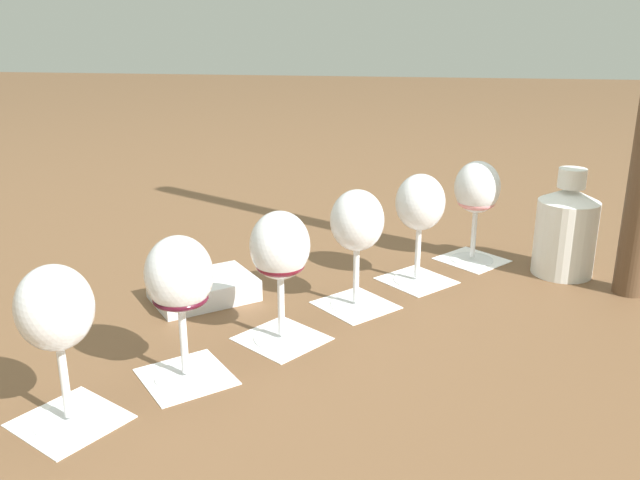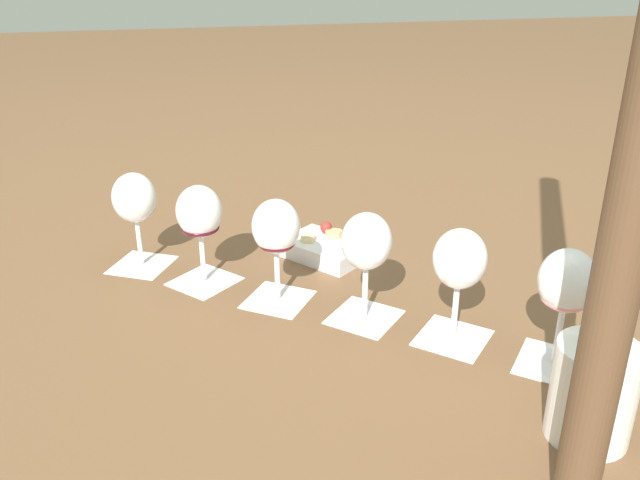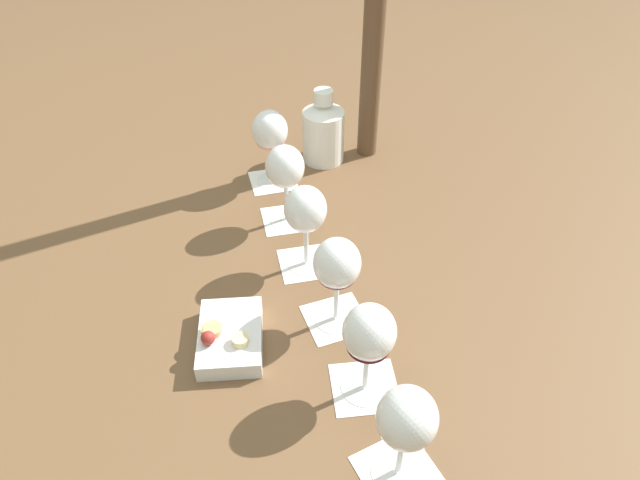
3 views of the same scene
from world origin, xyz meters
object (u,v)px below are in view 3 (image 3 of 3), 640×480
(wine_glass_4, at_px, (369,336))
(ceramic_vase, at_px, (323,131))
(wine_glass_1, at_px, (285,171))
(wine_glass_0, at_px, (270,134))
(wine_glass_5, at_px, (406,423))
(wine_glass_2, at_px, (305,213))
(snack_dish, at_px, (230,337))
(wine_glass_3, at_px, (337,268))

(wine_glass_4, bearing_deg, ceramic_vase, 129.16)
(wine_glass_1, relative_size, ceramic_vase, 0.98)
(wine_glass_0, xyz_separation_m, wine_glass_1, (0.11, -0.10, 0.00))
(ceramic_vase, bearing_deg, wine_glass_0, -107.07)
(wine_glass_5, distance_m, ceramic_vase, 0.82)
(wine_glass_2, distance_m, ceramic_vase, 0.38)
(snack_dish, bearing_deg, wine_glass_3, 51.32)
(ceramic_vase, xyz_separation_m, snack_dish, (0.19, -0.57, -0.06))
(wine_glass_0, relative_size, wine_glass_3, 1.00)
(wine_glass_1, bearing_deg, wine_glass_2, -38.72)
(wine_glass_3, relative_size, wine_glass_4, 1.00)
(wine_glass_0, xyz_separation_m, wine_glass_4, (0.47, -0.38, 0.00))
(wine_glass_3, xyz_separation_m, snack_dish, (-0.12, -0.15, -0.11))
(wine_glass_0, height_order, ceramic_vase, ceramic_vase)
(wine_glass_0, xyz_separation_m, ceramic_vase, (0.04, 0.15, -0.05))
(wine_glass_0, xyz_separation_m, wine_glass_3, (0.35, -0.28, -0.00))
(wine_glass_5, bearing_deg, wine_glass_2, 141.37)
(wine_glass_1, distance_m, wine_glass_4, 0.45)
(wine_glass_4, distance_m, wine_glass_5, 0.14)
(wine_glass_2, distance_m, wine_glass_3, 0.15)
(wine_glass_3, bearing_deg, wine_glass_0, 141.68)
(wine_glass_1, xyz_separation_m, ceramic_vase, (-0.07, 0.24, -0.05))
(wine_glass_0, height_order, wine_glass_3, same)
(wine_glass_1, bearing_deg, wine_glass_5, -38.66)
(wine_glass_0, xyz_separation_m, wine_glass_5, (0.58, -0.47, 0.00))
(wine_glass_3, distance_m, snack_dish, 0.22)
(wine_glass_4, height_order, snack_dish, wine_glass_4)
(wine_glass_1, xyz_separation_m, wine_glass_2, (0.11, -0.09, -0.00))
(wine_glass_0, distance_m, wine_glass_5, 0.75)
(wine_glass_3, relative_size, wine_glass_5, 1.00)
(wine_glass_2, bearing_deg, snack_dish, -88.18)
(wine_glass_2, xyz_separation_m, wine_glass_5, (0.35, -0.28, -0.00))
(wine_glass_1, height_order, ceramic_vase, ceramic_vase)
(wine_glass_0, height_order, wine_glass_1, same)
(wine_glass_4, xyz_separation_m, wine_glass_5, (0.11, -0.09, -0.00))
(wine_glass_0, distance_m, wine_glass_2, 0.30)
(wine_glass_5, relative_size, ceramic_vase, 0.98)
(wine_glass_0, relative_size, wine_glass_1, 1.00)
(wine_glass_0, distance_m, snack_dish, 0.50)
(wine_glass_2, relative_size, wine_glass_5, 1.00)
(snack_dish, bearing_deg, wine_glass_0, 118.86)
(snack_dish, bearing_deg, ceramic_vase, 108.38)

